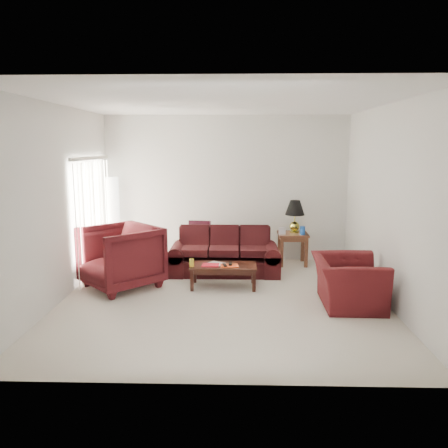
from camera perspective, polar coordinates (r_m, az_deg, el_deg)
name	(u,v)px	position (r m, az deg, el deg)	size (l,w,h in m)	color
floor	(222,299)	(6.96, -0.20, -9.78)	(5.00, 5.00, 0.00)	silver
blinds	(93,217)	(8.37, -16.70, 0.82)	(0.10, 2.00, 2.16)	silver
sofa	(224,252)	(8.20, 0.04, -3.63)	(2.05, 0.89, 0.84)	black
throw_pillow	(199,231)	(8.77, -3.24, -0.97)	(0.43, 0.12, 0.43)	black
end_table	(292,249)	(8.99, 8.93, -3.19)	(0.59, 0.59, 0.64)	brown
table_lamp	(295,217)	(8.93, 9.22, 0.97)	(0.39, 0.39, 0.65)	gold
clock	(282,231)	(8.74, 7.60, -0.91)	(0.14, 0.05, 0.14)	silver
blue_canister	(302,230)	(8.77, 10.21, -0.84)	(0.10, 0.10, 0.17)	#1849A0
picture_frame	(284,227)	(9.10, 7.85, -0.43)	(0.12, 0.02, 0.15)	silver
floor_lamp	(114,220)	(9.22, -14.23, 0.56)	(0.29, 0.29, 1.78)	white
armchair_left	(120,257)	(7.58, -13.42, -4.20)	(1.13, 1.17, 1.06)	#400E12
armchair_right	(348,282)	(6.86, 15.88, -7.29)	(1.12, 0.97, 0.73)	#471013
coffee_table	(223,276)	(7.48, -0.08, -6.79)	(1.12, 0.56, 0.39)	black
magazine_red	(210,265)	(7.38, -1.78, -5.38)	(0.28, 0.21, 0.02)	red
magazine_white	(216,263)	(7.48, -1.02, -5.17)	(0.26, 0.20, 0.01)	silver
magazine_orange	(229,266)	(7.33, 0.70, -5.48)	(0.29, 0.22, 0.02)	#D14318
remote_a	(225,265)	(7.30, 0.10, -5.37)	(0.05, 0.16, 0.02)	black
remote_b	(230,264)	(7.39, 0.84, -5.19)	(0.05, 0.18, 0.02)	black
yellow_glass	(192,263)	(7.32, -4.24, -5.05)	(0.08, 0.08, 0.13)	gold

